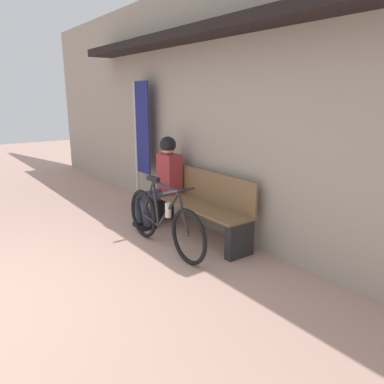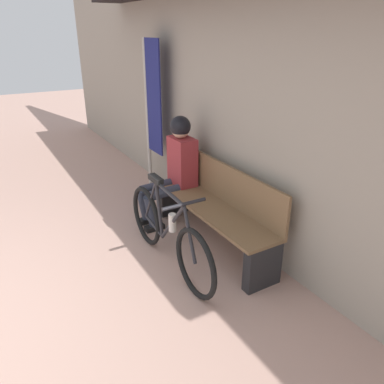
# 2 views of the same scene
# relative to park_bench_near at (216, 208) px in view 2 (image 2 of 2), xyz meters

# --- Properties ---
(storefront_wall) EXTENTS (12.00, 0.56, 3.20)m
(storefront_wall) POSITION_rel_park_bench_near_xyz_m (0.26, 0.31, 1.26)
(storefront_wall) COLOR #9E9384
(storefront_wall) RESTS_ON ground_plane
(park_bench_near) EXTENTS (1.76, 0.42, 0.84)m
(park_bench_near) POSITION_rel_park_bench_near_xyz_m (0.00, 0.00, 0.00)
(park_bench_near) COLOR brown
(park_bench_near) RESTS_ON ground_plane
(bicycle) EXTENTS (1.62, 0.40, 0.84)m
(bicycle) POSITION_rel_park_bench_near_xyz_m (0.13, -0.62, -0.05)
(bicycle) COLOR black
(bicycle) RESTS_ON ground_plane
(person_seated) EXTENTS (0.34, 0.65, 1.23)m
(person_seated) POSITION_rel_park_bench_near_xyz_m (-0.67, -0.12, 0.30)
(person_seated) COLOR #2D3342
(person_seated) RESTS_ON ground_plane
(banner_pole) EXTENTS (0.45, 0.05, 1.99)m
(banner_pole) POSITION_rel_park_bench_near_xyz_m (-1.67, 0.09, 0.79)
(banner_pole) COLOR #B7B2A8
(banner_pole) RESTS_ON ground_plane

